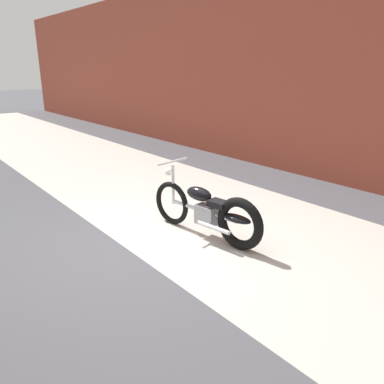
% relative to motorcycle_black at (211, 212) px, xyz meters
% --- Properties ---
extents(ground_plane, '(80.00, 80.00, 0.00)m').
position_rel_motorcycle_black_xyz_m(ground_plane, '(-0.37, -1.12, -0.40)').
color(ground_plane, '#47474C').
extents(sidewalk_slab, '(36.00, 3.50, 0.01)m').
position_rel_motorcycle_black_xyz_m(sidewalk_slab, '(-0.37, 0.63, -0.40)').
color(sidewalk_slab, '#B2ADA3').
rests_on(sidewalk_slab, ground).
extents(brick_building_wall, '(36.00, 0.50, 4.66)m').
position_rel_motorcycle_black_xyz_m(brick_building_wall, '(-0.37, 4.08, 1.93)').
color(brick_building_wall, brown).
rests_on(brick_building_wall, ground).
extents(motorcycle_black, '(2.00, 0.59, 1.03)m').
position_rel_motorcycle_black_xyz_m(motorcycle_black, '(0.00, 0.00, 0.00)').
color(motorcycle_black, black).
rests_on(motorcycle_black, ground).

